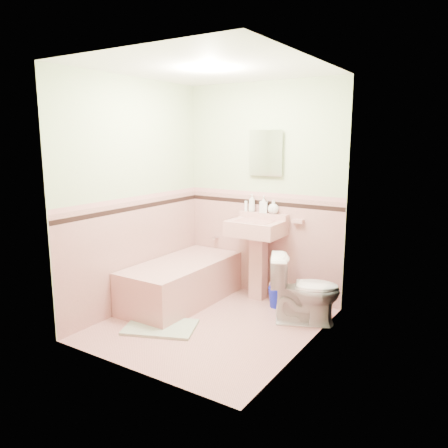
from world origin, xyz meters
The scene contains 32 objects.
floor centered at (0.00, 0.00, 0.00)m, with size 2.20×2.20×0.00m, color tan.
ceiling centered at (0.00, 0.00, 2.50)m, with size 2.20×2.20×0.00m, color white.
wall_back centered at (0.00, 1.10, 1.25)m, with size 2.50×2.50×0.00m, color #F7EBC9.
wall_front centered at (0.00, -1.10, 1.25)m, with size 2.50×2.50×0.00m, color #F7EBC9.
wall_left centered at (-1.00, 0.00, 1.25)m, with size 2.50×2.50×0.00m, color #F7EBC9.
wall_right centered at (1.00, 0.00, 1.25)m, with size 2.50×2.50×0.00m, color #F7EBC9.
wainscot_back centered at (0.00, 1.09, 0.60)m, with size 2.00×2.00×0.00m, color tan.
wainscot_front centered at (0.00, -1.09, 0.60)m, with size 2.00×2.00×0.00m, color tan.
wainscot_left centered at (-0.99, 0.00, 0.60)m, with size 2.20×2.20×0.00m, color tan.
wainscot_right centered at (0.99, 0.00, 0.60)m, with size 2.20×2.20×0.00m, color tan.
accent_back centered at (0.00, 1.08, 1.12)m, with size 2.00×2.00×0.00m, color black.
accent_front centered at (0.00, -1.08, 1.12)m, with size 2.00×2.00×0.00m, color black.
accent_left centered at (-0.98, 0.00, 1.12)m, with size 2.20×2.20×0.00m, color black.
accent_right centered at (0.98, 0.00, 1.12)m, with size 2.20×2.20×0.00m, color black.
cap_back centered at (0.00, 1.08, 1.22)m, with size 2.00×2.00×0.00m, color tan.
cap_front centered at (0.00, -1.08, 1.22)m, with size 2.00×2.00×0.00m, color tan.
cap_left centered at (-0.98, 0.00, 1.22)m, with size 2.20×2.20×0.00m, color tan.
cap_right centered at (0.98, 0.00, 1.22)m, with size 2.20×2.20×0.00m, color tan.
bathtub centered at (-0.63, 0.33, 0.23)m, with size 0.70×1.50×0.45m, color tan.
tub_faucet centered at (-0.63, 1.05, 0.63)m, with size 0.04×0.04×0.12m, color silver.
sink centered at (0.05, 0.86, 0.47)m, with size 0.60×0.49×0.95m, color tan, non-canonical shape.
sink_faucet centered at (0.05, 1.00, 0.95)m, with size 0.02×0.02×0.10m, color silver.
medicine_cabinet centered at (0.05, 1.07, 1.70)m, with size 0.38×0.04×0.47m, color white.
soap_dish centered at (0.47, 1.06, 0.95)m, with size 0.13×0.08×0.04m, color tan.
soap_bottle_left centered at (-0.11, 1.04, 1.11)m, with size 0.08×0.08×0.21m, color #B2B2B2.
soap_bottle_mid centered at (0.04, 1.04, 1.11)m, with size 0.09×0.09×0.20m, color #B2B2B2.
soap_bottle_right centered at (0.17, 1.04, 1.09)m, with size 0.13×0.13×0.16m, color #B2B2B2.
tube centered at (-0.19, 1.04, 1.07)m, with size 0.04×0.04×0.12m, color white.
toilet centered at (0.78, 0.55, 0.35)m, with size 0.40×0.69×0.71m, color white.
bucket centered at (0.37, 0.79, 0.11)m, with size 0.22×0.22×0.22m, color #101AAB, non-canonical shape.
bath_mat centered at (-0.36, -0.36, 0.01)m, with size 0.69×0.46×0.03m, color gray.
shoe centered at (-0.36, -0.32, 0.06)m, with size 0.14×0.06×0.06m, color #BF1E59.
Camera 1 is at (2.39, -3.49, 1.86)m, focal length 35.31 mm.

